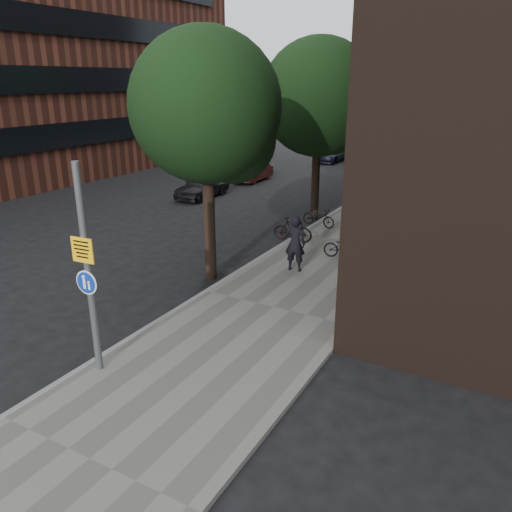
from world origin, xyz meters
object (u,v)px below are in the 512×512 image
Objects in this scene: signpost at (88,271)px; pedestrian at (295,243)px; parked_bike_facade_near at (345,248)px; parked_car_near at (202,185)px.

signpost is 7.63m from pedestrian.
pedestrian is 1.19× the size of parked_bike_facade_near.
pedestrian is at bearing 144.59° from parked_bike_facade_near.
signpost is 17.21m from parked_car_near.
parked_bike_facade_near is at bearing 71.46° from signpost.
parked_bike_facade_near is (1.08, 1.86, -0.52)m from pedestrian.
parked_car_near is (-9.08, 7.79, -0.40)m from pedestrian.
signpost reaches higher than parked_bike_facade_near.
pedestrian reaches higher than parked_bike_facade_near.
parked_bike_facade_near is (2.29, 9.27, -1.85)m from signpost.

